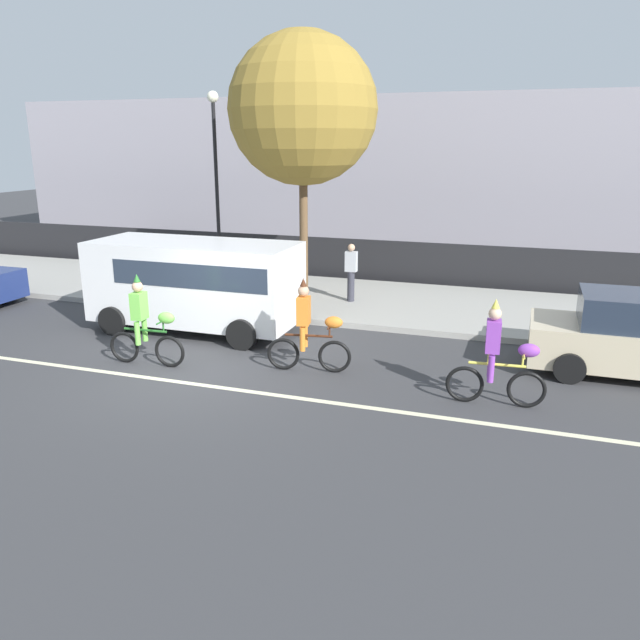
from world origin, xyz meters
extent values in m
plane|color=#38383A|center=(0.00, 0.00, 0.00)|extent=(80.00, 80.00, 0.00)
cube|color=beige|center=(0.00, -0.50, 0.00)|extent=(36.00, 0.14, 0.01)
cube|color=#9E9B93|center=(0.00, 6.50, 0.07)|extent=(60.00, 5.00, 0.15)
cube|color=black|center=(0.00, 9.40, 0.70)|extent=(40.00, 0.08, 1.40)
cube|color=#99939E|center=(-2.33, 18.00, 3.12)|extent=(28.00, 8.00, 6.23)
torus|color=black|center=(-0.59, 0.18, 0.33)|extent=(0.67, 0.11, 0.67)
torus|color=black|center=(-1.64, 0.12, 0.33)|extent=(0.67, 0.11, 0.67)
cylinder|color=#266626|center=(-1.12, 0.15, 0.75)|extent=(0.97, 0.10, 0.05)
cylinder|color=#266626|center=(-1.27, 0.15, 0.84)|extent=(0.04, 0.04, 0.18)
cylinder|color=#266626|center=(-0.70, 0.18, 0.86)|extent=(0.04, 0.04, 0.23)
cylinder|color=#266626|center=(-0.70, 0.18, 0.98)|extent=(0.06, 0.50, 0.03)
ellipsoid|color=#72CC4C|center=(-0.61, 0.18, 1.05)|extent=(0.37, 0.22, 0.24)
cube|color=#72CC4C|center=(-1.22, 0.15, 1.26)|extent=(0.26, 0.33, 0.56)
sphere|color=tan|center=(-1.22, 0.15, 1.66)|extent=(0.22, 0.22, 0.22)
cone|color=#266626|center=(-1.22, 0.15, 1.84)|extent=(0.14, 0.14, 0.16)
cylinder|color=#72CC4C|center=(-1.21, 0.01, 0.71)|extent=(0.11, 0.11, 0.48)
cylinder|color=#72CC4C|center=(-1.22, 0.29, 0.71)|extent=(0.11, 0.11, 0.48)
torus|color=black|center=(2.71, 0.97, 0.33)|extent=(0.67, 0.18, 0.67)
torus|color=black|center=(1.67, 0.79, 0.33)|extent=(0.67, 0.18, 0.67)
cylinder|color=#4C2614|center=(2.19, 0.88, 0.75)|extent=(0.96, 0.21, 0.05)
cylinder|color=#4C2614|center=(2.04, 0.86, 0.84)|extent=(0.04, 0.04, 0.18)
cylinder|color=#4C2614|center=(2.60, 0.95, 0.86)|extent=(0.04, 0.04, 0.23)
cylinder|color=#4C2614|center=(2.60, 0.95, 0.98)|extent=(0.12, 0.50, 0.03)
ellipsoid|color=orange|center=(2.69, 0.97, 1.05)|extent=(0.39, 0.26, 0.24)
cube|color=orange|center=(2.09, 0.87, 1.26)|extent=(0.29, 0.36, 0.56)
sphere|color=tan|center=(2.09, 0.87, 1.66)|extent=(0.22, 0.22, 0.22)
cone|color=#4C2614|center=(2.09, 0.87, 1.84)|extent=(0.14, 0.14, 0.16)
cylinder|color=orange|center=(2.11, 0.73, 0.71)|extent=(0.11, 0.11, 0.48)
cylinder|color=orange|center=(2.07, 1.00, 0.71)|extent=(0.11, 0.11, 0.48)
torus|color=black|center=(6.38, 0.40, 0.33)|extent=(0.67, 0.13, 0.67)
torus|color=black|center=(5.33, 0.31, 0.33)|extent=(0.67, 0.13, 0.67)
cylinder|color=#E5D84C|center=(5.86, 0.35, 0.75)|extent=(0.97, 0.13, 0.05)
cylinder|color=#E5D84C|center=(5.71, 0.34, 0.84)|extent=(0.04, 0.04, 0.18)
cylinder|color=#E5D84C|center=(6.28, 0.39, 0.86)|extent=(0.04, 0.04, 0.23)
cylinder|color=#E5D84C|center=(6.28, 0.39, 0.98)|extent=(0.07, 0.50, 0.03)
ellipsoid|color=purple|center=(6.36, 0.39, 1.05)|extent=(0.38, 0.23, 0.24)
cube|color=purple|center=(5.76, 0.34, 1.26)|extent=(0.27, 0.34, 0.56)
sphere|color=beige|center=(5.76, 0.34, 1.66)|extent=(0.22, 0.22, 0.22)
cone|color=#E5D84C|center=(5.76, 0.34, 1.84)|extent=(0.14, 0.14, 0.16)
cylinder|color=purple|center=(5.77, 0.20, 0.71)|extent=(0.11, 0.11, 0.48)
cylinder|color=purple|center=(5.75, 0.48, 0.71)|extent=(0.11, 0.11, 0.48)
cube|color=white|center=(-1.39, 2.70, 1.23)|extent=(5.00, 2.00, 1.90)
cube|color=#283342|center=(-0.99, 2.70, 1.58)|extent=(3.90, 2.02, 0.56)
cylinder|color=black|center=(0.31, 1.70, 0.35)|extent=(0.70, 0.22, 0.70)
cylinder|color=black|center=(0.31, 3.70, 0.35)|extent=(0.70, 0.22, 0.70)
cylinder|color=black|center=(-3.09, 1.70, 0.35)|extent=(0.70, 0.22, 0.70)
cylinder|color=black|center=(-3.09, 3.70, 0.35)|extent=(0.70, 0.22, 0.70)
cube|color=beige|center=(8.41, 2.74, 0.60)|extent=(4.10, 1.72, 0.80)
cube|color=#232D3D|center=(8.31, 2.74, 1.32)|extent=(2.10, 1.58, 0.64)
cylinder|color=black|center=(7.14, 1.88, 0.30)|extent=(0.60, 0.20, 0.60)
cylinder|color=black|center=(7.14, 3.60, 0.30)|extent=(0.60, 0.20, 0.60)
cylinder|color=black|center=(-8.14, 3.62, 0.30)|extent=(0.60, 0.20, 0.60)
cylinder|color=black|center=(-3.61, 8.21, 2.90)|extent=(0.12, 0.12, 5.50)
sphere|color=#EAEACC|center=(-3.61, 8.21, 5.83)|extent=(0.36, 0.36, 0.36)
cylinder|color=brown|center=(0.00, 6.58, 2.02)|extent=(0.24, 0.24, 3.74)
sphere|color=olive|center=(0.00, 6.58, 5.33)|extent=(4.11, 4.11, 4.11)
cylinder|color=#33333D|center=(1.56, 6.13, 0.57)|extent=(0.20, 0.20, 0.85)
cube|color=#B7BABF|center=(1.56, 6.13, 1.28)|extent=(0.32, 0.20, 0.56)
sphere|color=tan|center=(1.56, 6.13, 1.67)|extent=(0.20, 0.20, 0.20)
camera|label=1|loc=(6.21, -10.28, 4.47)|focal=35.00mm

